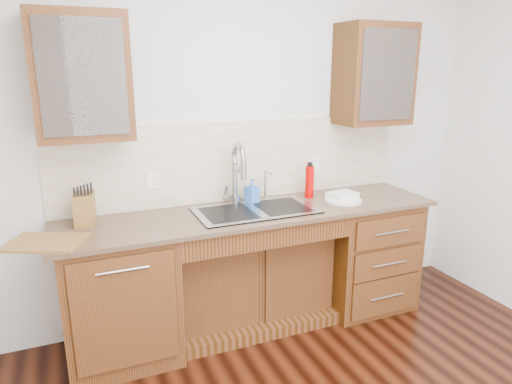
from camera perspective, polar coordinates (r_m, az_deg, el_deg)
name	(u,v)px	position (r m, az deg, el deg)	size (l,w,h in m)	color
wall_back	(236,140)	(3.44, -2.57, 6.46)	(4.00, 0.10, 2.70)	silver
base_cabinet_left	(120,295)	(3.19, -16.62, -12.21)	(0.70, 0.62, 0.88)	#593014
base_cabinet_center	(249,277)	(3.51, -0.83, -10.57)	(1.20, 0.44, 0.70)	#593014
base_cabinet_right	(362,251)	(3.82, 13.14, -7.23)	(0.70, 0.62, 0.88)	#593014
countertop	(255,212)	(3.21, -0.17, -2.56)	(2.70, 0.65, 0.03)	#84705B
backsplash	(239,161)	(3.41, -2.19, 3.91)	(2.70, 0.02, 0.59)	beige
sink	(255,222)	(3.22, -0.07, -3.82)	(0.84, 0.46, 0.19)	#9E9EA5
faucet	(234,177)	(3.32, -2.71, 1.89)	(0.04, 0.04, 0.40)	#999993
filter_tap	(265,184)	(3.44, 1.17, 1.01)	(0.02, 0.02, 0.24)	#999993
upper_cabinet_left	(82,77)	(2.98, -20.98, 13.27)	(0.55, 0.34, 0.75)	#593014
upper_cabinet_right	(374,75)	(3.71, 14.49, 14.01)	(0.55, 0.34, 0.75)	#593014
outlet_left	(152,180)	(3.26, -12.87, 1.43)	(0.08, 0.01, 0.12)	white
outlet_right	(315,165)	(3.69, 7.41, 3.32)	(0.08, 0.01, 0.12)	white
soap_bottle	(252,191)	(3.34, -0.50, 0.12)	(0.08, 0.09, 0.19)	blue
water_bottle	(309,182)	(3.52, 6.70, 1.27)	(0.07, 0.07, 0.25)	#BF0000
plate	(343,200)	(3.48, 10.88, -1.01)	(0.28, 0.28, 0.02)	silver
dish_towel	(342,195)	(3.54, 10.72, -0.33)	(0.21, 0.16, 0.03)	white
knife_block	(85,209)	(3.09, -20.63, -2.04)	(0.11, 0.18, 0.21)	#A27628
cutting_board	(46,243)	(2.87, -24.79, -5.75)	(0.41, 0.29, 0.02)	brown
cup_left_a	(75,85)	(2.98, -21.71, 12.29)	(0.13, 0.13, 0.11)	white
cup_left_b	(97,86)	(2.99, -19.31, 12.40)	(0.10, 0.10, 0.09)	white
cup_right_a	(357,81)	(3.62, 12.47, 13.38)	(0.14, 0.14, 0.11)	white
cup_right_b	(383,82)	(3.77, 15.63, 13.15)	(0.10, 0.10, 0.10)	white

